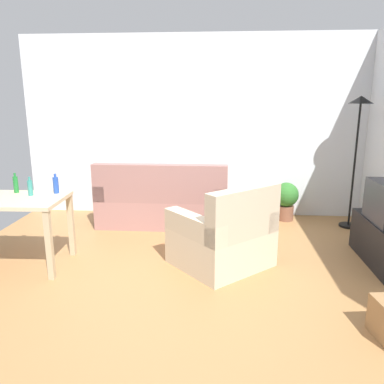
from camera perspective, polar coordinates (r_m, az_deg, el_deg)
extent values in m
cube|color=#9E7042|center=(4.10, -1.96, -12.04)|extent=(5.20, 4.40, 0.02)
cube|color=silver|center=(5.90, 0.26, 9.66)|extent=(5.20, 0.10, 2.70)
cube|color=#996B66|center=(5.61, -4.22, -2.57)|extent=(1.82, 0.84, 0.40)
cube|color=#8C625D|center=(5.17, -4.86, 1.27)|extent=(1.82, 0.16, 0.52)
cube|color=#926661|center=(5.47, 4.37, 0.37)|extent=(0.16, 0.84, 0.22)
cube|color=#926661|center=(5.71, -12.57, 0.65)|extent=(0.16, 0.84, 0.22)
cylinder|color=black|center=(5.90, 22.28, -4.64)|extent=(0.26, 0.26, 0.03)
cylinder|color=black|center=(5.70, 23.06, 3.55)|extent=(0.03, 0.03, 1.68)
cone|color=black|center=(5.63, 23.93, 12.49)|extent=(0.32, 0.32, 0.10)
cube|color=#C6B28E|center=(4.47, -26.04, -1.05)|extent=(1.22, 0.74, 0.04)
cube|color=tan|center=(4.07, -20.52, -7.49)|extent=(0.06, 0.06, 0.72)
cube|color=tan|center=(4.61, -17.58, -4.76)|extent=(0.06, 0.06, 0.72)
cylinder|color=brown|center=(5.90, 13.74, -3.02)|extent=(0.24, 0.24, 0.22)
sphere|color=#2D6B28|center=(5.82, 13.89, -0.38)|extent=(0.36, 0.36, 0.36)
cube|color=beige|center=(4.23, 4.29, -8.12)|extent=(1.23, 1.23, 0.40)
cube|color=#C0AD91|center=(3.85, 7.80, -3.21)|extent=(0.78, 0.72, 0.52)
cube|color=#C8B597|center=(4.37, 7.98, -3.18)|extent=(0.68, 0.73, 0.22)
cube|color=#C8B597|center=(3.90, 0.30, -5.16)|extent=(0.68, 0.73, 0.22)
cylinder|color=#1E722D|center=(4.64, -24.81, 1.01)|extent=(0.05, 0.05, 0.18)
cylinder|color=#1E722D|center=(4.62, -24.95, 2.35)|extent=(0.02, 0.02, 0.04)
cylinder|color=teal|center=(4.45, -23.00, 0.55)|extent=(0.05, 0.05, 0.16)
cylinder|color=teal|center=(4.42, -23.13, 1.83)|extent=(0.02, 0.02, 0.04)
cylinder|color=#2347A3|center=(4.45, -19.65, 0.96)|extent=(0.06, 0.06, 0.18)
cylinder|color=#2347A3|center=(4.43, -19.77, 2.35)|extent=(0.03, 0.03, 0.04)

